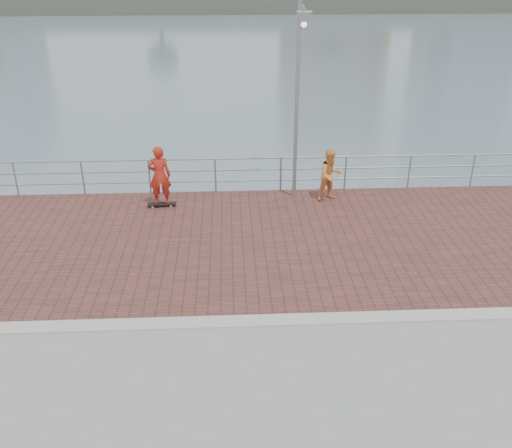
{
  "coord_description": "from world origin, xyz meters",
  "views": [
    {
      "loc": [
        -0.58,
        -9.72,
        7.1
      ],
      "look_at": [
        0.0,
        2.0,
        1.3
      ],
      "focal_mm": 40.0,
      "sensor_mm": 36.0,
      "label": 1
    }
  ],
  "objects_px": {
    "guardrail": "(248,171)",
    "skateboarder": "(159,176)",
    "bystander": "(330,175)",
    "street_lamp": "(300,63)"
  },
  "relations": [
    {
      "from": "skateboarder",
      "to": "street_lamp",
      "type": "bearing_deg",
      "value": 178.1
    },
    {
      "from": "guardrail",
      "to": "bystander",
      "type": "distance_m",
      "value": 2.59
    },
    {
      "from": "street_lamp",
      "to": "skateboarder",
      "type": "relative_size",
      "value": 3.25
    },
    {
      "from": "street_lamp",
      "to": "bystander",
      "type": "height_order",
      "value": "street_lamp"
    },
    {
      "from": "skateboarder",
      "to": "bystander",
      "type": "xyz_separation_m",
      "value": [
        5.09,
        0.29,
        -0.2
      ]
    },
    {
      "from": "skateboarder",
      "to": "bystander",
      "type": "bearing_deg",
      "value": 179.15
    },
    {
      "from": "skateboarder",
      "to": "bystander",
      "type": "distance_m",
      "value": 5.1
    },
    {
      "from": "bystander",
      "to": "skateboarder",
      "type": "bearing_deg",
      "value": 164.26
    },
    {
      "from": "guardrail",
      "to": "skateboarder",
      "type": "distance_m",
      "value": 2.86
    },
    {
      "from": "guardrail",
      "to": "street_lamp",
      "type": "xyz_separation_m",
      "value": [
        1.4,
        -0.93,
        3.46
      ]
    }
  ]
}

